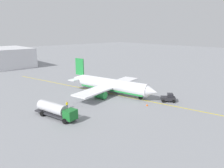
# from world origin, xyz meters

# --- Properties ---
(ground_plane) EXTENTS (400.00, 400.00, 0.00)m
(ground_plane) POSITION_xyz_m (0.00, 0.00, 0.00)
(ground_plane) COLOR gray
(airplane) EXTENTS (29.09, 26.90, 9.49)m
(airplane) POSITION_xyz_m (-0.49, -0.11, 2.57)
(airplane) COLOR white
(airplane) RESTS_ON ground
(fuel_tanker) EXTENTS (11.17, 4.83, 3.15)m
(fuel_tanker) POSITION_xyz_m (4.80, -20.62, 1.73)
(fuel_tanker) COLOR #2D2D33
(fuel_tanker) RESTS_ON ground
(pushback_tug) EXTENTS (4.07, 3.98, 2.20)m
(pushback_tug) POSITION_xyz_m (15.03, 6.12, 1.01)
(pushback_tug) COLOR #232328
(pushback_tug) RESTS_ON ground
(refueling_worker) EXTENTS (0.62, 0.63, 1.71)m
(refueling_worker) POSITION_xyz_m (1.54, -15.96, 0.82)
(refueling_worker) COLOR navy
(refueling_worker) RESTS_ON ground
(safety_cone_nose) EXTENTS (0.50, 0.50, 0.56)m
(safety_cone_nose) POSITION_xyz_m (13.31, -0.50, 0.28)
(safety_cone_nose) COLOR #F2590F
(safety_cone_nose) RESTS_ON ground
(distant_hangar) EXTENTS (27.46, 19.71, 9.45)m
(distant_hangar) POSITION_xyz_m (-72.44, -5.86, 4.72)
(distant_hangar) COLOR silver
(distant_hangar) RESTS_ON ground
(taxi_line_marking) EXTENTS (85.71, 19.88, 0.01)m
(taxi_line_marking) POSITION_xyz_m (0.00, 0.00, 0.01)
(taxi_line_marking) COLOR yellow
(taxi_line_marking) RESTS_ON ground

